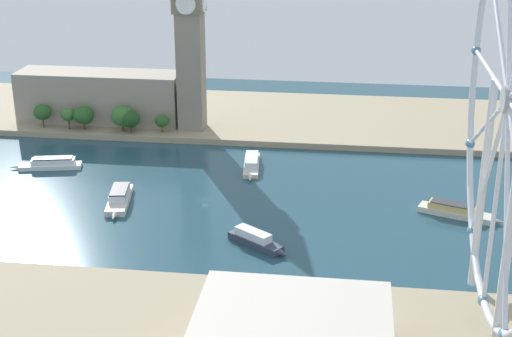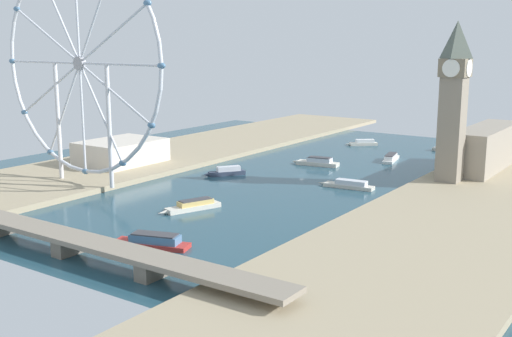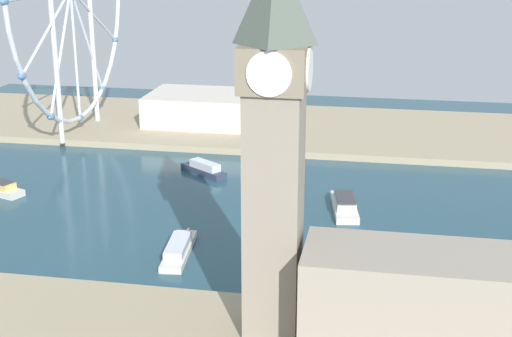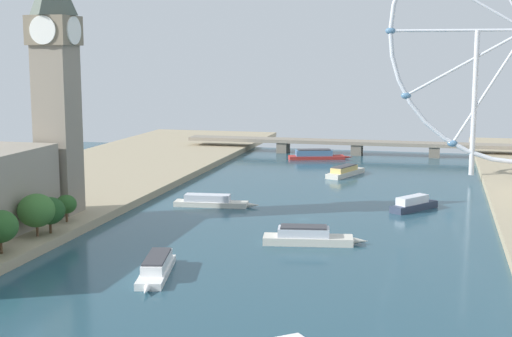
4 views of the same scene
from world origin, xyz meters
TOP-DOWN VIEW (x-y plane):
  - ground_plane at (0.00, 0.00)m, footprint 393.51×393.51m
  - riverbank_left at (-111.75, 0.00)m, footprint 90.00×520.00m
  - clock_tower at (-83.61, -22.48)m, footprint 15.65×15.65m
  - parliament_block at (-90.33, -73.12)m, footprint 22.00×85.29m
  - tree_row_embankment at (-73.15, -66.89)m, footprint 12.45×70.54m
  - ferris_wheel at (82.85, 98.02)m, footprint 124.83×3.20m
  - riverside_hall at (109.93, 45.22)m, footprint 39.12×51.40m
  - tour_boat_0 at (7.65, -33.59)m, footprint 33.20×12.29m
  - tour_boat_1 at (-39.13, 14.01)m, footprint 33.80×9.45m
  - tour_boat_2 at (38.34, 26.16)m, footprint 18.72×23.91m
  - tour_boat_3 at (-26.36, -75.99)m, footprint 12.49×32.48m
  - tour_boat_4 at (2.90, 99.92)m, footprint 16.21×32.77m

SIDE VIEW (x-z plane):
  - ground_plane at x=0.00m, z-range 0.00..0.00m
  - riverbank_left at x=-111.75m, z-range 0.00..3.00m
  - tour_boat_1 at x=-39.13m, z-range -0.41..4.24m
  - tour_boat_4 at x=2.90m, z-range -0.45..4.64m
  - tour_boat_3 at x=-26.36m, z-range -0.39..4.65m
  - tour_boat_0 at x=7.65m, z-range -0.58..5.11m
  - tour_boat_2 at x=38.34m, z-range -0.48..5.08m
  - riverside_hall at x=109.93m, z-range 3.00..17.86m
  - tree_row_embankment at x=-73.15m, z-range 4.05..17.47m
  - parliament_block at x=-90.33m, z-range 3.00..28.89m
  - clock_tower at x=-83.61m, z-range 4.68..94.01m
  - ferris_wheel at x=82.85m, z-range 4.71..132.83m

